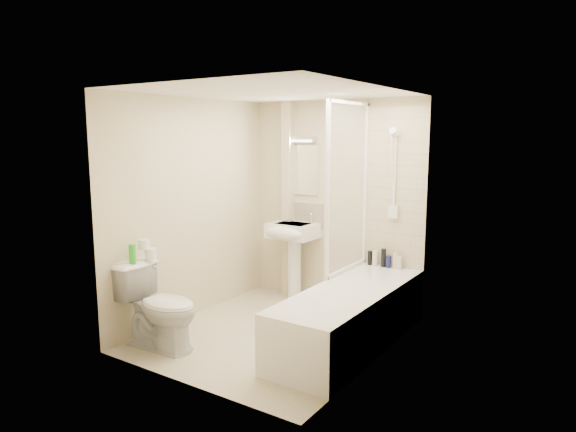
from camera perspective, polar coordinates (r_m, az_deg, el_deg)
The scene contains 25 objects.
floor at distance 5.34m, azimuth -1.52°, elevation -13.01°, with size 2.50×2.50×0.00m, color beige.
wall_back at distance 6.07m, azimuth 5.21°, elevation 1.38°, with size 2.20×0.02×2.40m, color beige.
wall_left at distance 5.71m, azimuth -10.65°, elevation 0.78°, with size 0.02×2.50×2.40m, color beige.
wall_right at distance 4.48m, azimuth 10.02°, elevation -1.44°, with size 0.02×2.50×2.40m, color beige.
ceiling at distance 4.97m, azimuth -1.64°, elevation 13.60°, with size 2.20×2.50×0.02m, color white.
tile_back at distance 5.72m, azimuth 11.83°, elevation 3.03°, with size 0.70×0.01×1.75m, color beige.
tile_right at distance 4.64m, azimuth 10.95°, elevation 1.69°, with size 0.01×2.10×1.75m, color beige.
pipe_boxing at distance 6.33m, azimuth 0.01°, elevation 1.74°, with size 0.12×0.12×2.40m, color beige.
splashback at distance 6.31m, azimuth 1.52°, elevation 0.15°, with size 0.60×0.01×0.30m, color beige.
mirror at distance 6.25m, azimuth 1.53°, elevation 5.14°, with size 0.46×0.01×0.60m, color white.
strip_light at distance 6.21m, azimuth 1.43°, elevation 8.53°, with size 0.42×0.07×0.07m, color silver.
bathtub at distance 5.04m, azimuth 6.94°, elevation -10.93°, with size 0.70×2.10×0.55m.
shower_screen at distance 5.46m, azimuth 6.70°, elevation 3.15°, with size 0.04×0.92×1.80m.
shower_fixture at distance 5.67m, azimuth 11.68°, elevation 4.21°, with size 0.10×0.16×0.99m.
pedestal_sink at distance 6.17m, azimuth 0.40°, elevation -2.61°, with size 0.56×0.50×1.08m.
bottle_black_a at distance 5.87m, azimuth 9.10°, elevation -4.61°, with size 0.05×0.05×0.16m, color black.
bottle_white_a at distance 5.85m, azimuth 9.66°, elevation -4.65°, with size 0.06×0.06×0.17m, color silver.
bottle_black_b at distance 5.81m, azimuth 10.56°, elevation -4.59°, with size 0.05×0.05×0.20m, color black.
bottle_blue at distance 5.79m, azimuth 11.12°, elevation -5.01°, with size 0.06×0.06×0.13m, color #12194F.
bottle_cream at distance 5.76m, azimuth 11.88°, elevation -4.91°, with size 0.06×0.06×0.17m, color beige.
bottle_white_b at distance 5.75m, azimuth 12.28°, elevation -5.08°, with size 0.06×0.06×0.15m, color silver.
toilet at distance 5.05m, azimuth -14.04°, elevation -9.71°, with size 0.82×0.49×0.81m, color white.
toilet_roll_lower at distance 5.15m, azimuth -15.03°, elevation -4.08°, with size 0.11×0.11×0.11m, color white.
toilet_roll_upper at distance 5.12m, azimuth -15.72°, elevation -3.05°, with size 0.11×0.11×0.09m, color white.
green_bottle at distance 5.04m, azimuth -16.90°, elevation -4.03°, with size 0.06×0.06×0.18m, color green.
Camera 1 is at (2.84, -4.05, 2.00)m, focal length 32.00 mm.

